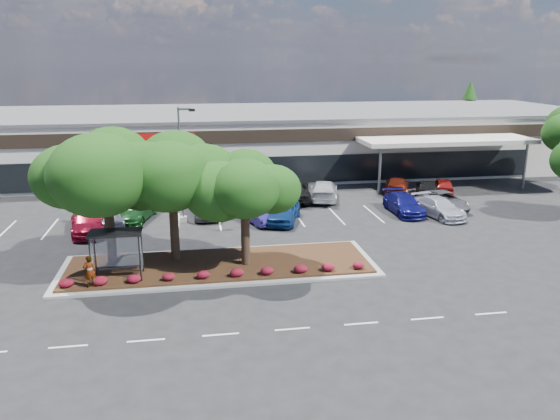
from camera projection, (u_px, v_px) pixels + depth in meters
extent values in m
plane|color=black|center=(263.00, 294.00, 28.08)|extent=(160.00, 160.00, 0.00)
cube|color=beige|center=(222.00, 141.00, 59.61)|extent=(80.00, 20.00, 6.00)
cube|color=#525254|center=(221.00, 112.00, 58.78)|extent=(80.40, 20.40, 0.30)
cube|color=black|center=(228.00, 137.00, 49.57)|extent=(80.00, 0.25, 1.20)
cube|color=black|center=(229.00, 172.00, 50.43)|extent=(60.00, 0.18, 2.60)
cube|color=#BC0E0D|center=(161.00, 139.00, 48.57)|extent=(6.00, 0.12, 1.00)
cube|color=beige|center=(446.00, 140.00, 50.46)|extent=(16.00, 5.00, 0.40)
cylinder|color=slate|center=(380.00, 171.00, 48.09)|extent=(0.24, 0.24, 4.20)
cylinder|color=slate|center=(525.00, 166.00, 50.26)|extent=(0.24, 0.24, 4.20)
cube|color=#969691|center=(220.00, 266.00, 31.55)|extent=(18.00, 6.00, 0.15)
cube|color=#472E15|center=(220.00, 264.00, 31.52)|extent=(17.20, 5.20, 0.12)
cube|color=silver|center=(68.00, 347.00, 22.91)|extent=(1.60, 0.12, 0.01)
cube|color=silver|center=(146.00, 340.00, 23.41)|extent=(1.60, 0.12, 0.01)
cube|color=silver|center=(221.00, 335.00, 23.90)|extent=(1.60, 0.12, 0.01)
cube|color=silver|center=(292.00, 329.00, 24.40)|extent=(1.60, 0.12, 0.01)
cube|color=silver|center=(361.00, 323.00, 24.90)|extent=(1.60, 0.12, 0.01)
cube|color=silver|center=(427.00, 318.00, 25.40)|extent=(1.60, 0.12, 0.01)
cube|color=silver|center=(491.00, 313.00, 25.90)|extent=(1.60, 0.12, 0.01)
cube|color=silver|center=(5.00, 231.00, 38.35)|extent=(0.12, 5.00, 0.01)
cube|color=silver|center=(50.00, 229.00, 38.82)|extent=(0.12, 5.00, 0.01)
cube|color=silver|center=(94.00, 227.00, 39.28)|extent=(0.12, 5.00, 0.01)
cube|color=silver|center=(137.00, 225.00, 39.75)|extent=(0.12, 5.00, 0.01)
cube|color=silver|center=(178.00, 223.00, 40.22)|extent=(0.12, 5.00, 0.01)
cube|color=silver|center=(219.00, 221.00, 40.68)|extent=(0.12, 5.00, 0.01)
cube|color=silver|center=(259.00, 219.00, 41.15)|extent=(0.12, 5.00, 0.01)
cube|color=silver|center=(298.00, 217.00, 41.62)|extent=(0.12, 5.00, 0.01)
cube|color=silver|center=(336.00, 215.00, 42.08)|extent=(0.12, 5.00, 0.01)
cube|color=silver|center=(373.00, 214.00, 42.55)|extent=(0.12, 5.00, 0.01)
cube|color=silver|center=(410.00, 212.00, 43.02)|extent=(0.12, 5.00, 0.01)
cube|color=silver|center=(446.00, 210.00, 43.48)|extent=(0.12, 5.00, 0.01)
cylinder|color=black|center=(95.00, 253.00, 29.60)|extent=(0.08, 0.08, 2.50)
cylinder|color=black|center=(142.00, 250.00, 29.99)|extent=(0.08, 0.08, 2.50)
cylinder|color=black|center=(91.00, 261.00, 28.36)|extent=(0.08, 0.08, 2.50)
cylinder|color=black|center=(140.00, 258.00, 28.75)|extent=(0.08, 0.08, 2.50)
cube|color=black|center=(115.00, 233.00, 28.83)|extent=(2.75, 1.55, 0.10)
cube|color=silver|center=(118.00, 249.00, 29.76)|extent=(2.30, 0.03, 2.00)
cube|color=black|center=(119.00, 268.00, 29.62)|extent=(2.00, 0.35, 0.06)
cone|color=#123A10|center=(468.00, 114.00, 74.01)|extent=(3.96, 3.96, 9.00)
imported|color=#594C47|center=(90.00, 271.00, 28.04)|extent=(0.69, 0.52, 1.71)
cube|color=#969691|center=(184.00, 219.00, 40.42)|extent=(0.50, 0.50, 0.40)
cylinder|color=slate|center=(181.00, 163.00, 39.29)|extent=(0.14, 0.14, 8.00)
cube|color=slate|center=(185.00, 109.00, 38.27)|extent=(0.92, 0.34, 0.14)
cube|color=black|center=(192.00, 110.00, 38.30)|extent=(0.49, 0.36, 0.18)
imported|color=maroon|center=(87.00, 222.00, 37.81)|extent=(3.07, 5.58, 1.53)
imported|color=slate|center=(104.00, 214.00, 39.52)|extent=(3.62, 6.02, 1.63)
imported|color=#134118|center=(136.00, 210.00, 40.77)|extent=(3.50, 5.75, 1.56)
imported|color=#58585F|center=(207.00, 205.00, 41.72)|extent=(2.06, 4.99, 1.69)
imported|color=navy|center=(257.00, 213.00, 40.20)|extent=(2.82, 4.58, 1.42)
imported|color=navy|center=(284.00, 211.00, 40.21)|extent=(3.53, 5.34, 1.69)
imported|color=#0F105D|center=(404.00, 204.00, 42.54)|extent=(2.11, 5.14, 1.49)
imported|color=#54535B|center=(444.00, 201.00, 43.70)|extent=(2.89, 5.32, 1.42)
imported|color=#B2B4BE|center=(439.00, 208.00, 41.59)|extent=(3.10, 5.31, 1.44)
imported|color=#164714|center=(108.00, 191.00, 46.97)|extent=(3.03, 5.23, 1.43)
imported|color=maroon|center=(173.00, 188.00, 47.33)|extent=(4.01, 6.20, 1.67)
imported|color=black|center=(171.00, 187.00, 48.33)|extent=(2.75, 5.04, 1.34)
imported|color=slate|center=(231.00, 193.00, 45.43)|extent=(4.36, 6.68, 1.71)
imported|color=black|center=(293.00, 190.00, 46.51)|extent=(3.74, 6.44, 1.69)
imported|color=#B9B9B9|center=(324.00, 190.00, 46.65)|extent=(3.65, 5.99, 1.62)
imported|color=maroon|center=(397.00, 185.00, 48.92)|extent=(3.81, 5.31, 1.43)
imported|color=black|center=(427.00, 189.00, 47.65)|extent=(3.88, 5.30, 1.43)
imported|color=maroon|center=(443.00, 186.00, 48.87)|extent=(2.85, 4.41, 1.40)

